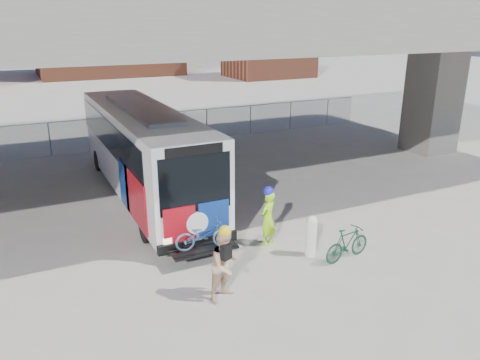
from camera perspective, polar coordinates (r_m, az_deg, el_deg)
ground at (r=17.07m, az=-1.26°, el=-4.96°), size 160.00×160.00×0.00m
bus at (r=19.41m, az=-11.78°, el=4.18°), size 2.67×12.96×3.69m
overpass at (r=19.34m, az=-6.63°, el=17.70°), size 40.00×16.00×7.95m
chainlink_fence at (r=27.55m, az=-11.89°, el=6.98°), size 30.00×0.06×30.00m
brick_buildings at (r=62.93m, az=-19.75°, el=16.44°), size 54.00×22.00×12.00m
bollard at (r=14.53m, az=8.67°, el=-6.58°), size 0.34×0.34×1.32m
cyclist_hivis at (r=14.97m, az=3.41°, el=-4.51°), size 0.79×0.71×2.00m
cyclist_tan at (r=12.18m, az=-1.81°, el=-10.24°), size 1.10×0.99×2.05m
bike_parked at (r=14.58m, az=12.96°, el=-7.57°), size 1.79×0.73×1.05m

